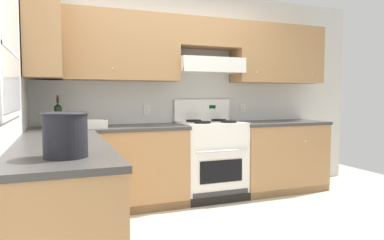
{
  "coord_description": "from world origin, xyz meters",
  "views": [
    {
      "loc": [
        -1.25,
        -2.59,
        1.24
      ],
      "look_at": [
        0.02,
        0.7,
        1.0
      ],
      "focal_mm": 32.44,
      "sensor_mm": 36.0,
      "label": 1
    }
  ],
  "objects_px": {
    "wine_bottle": "(58,115)",
    "bowl": "(89,125)",
    "stove": "(211,159)",
    "bucket": "(65,134)"
  },
  "relations": [
    {
      "from": "bowl",
      "to": "stove",
      "type": "bearing_deg",
      "value": 3.52
    },
    {
      "from": "stove",
      "to": "wine_bottle",
      "type": "xyz_separation_m",
      "value": [
        -1.74,
        0.07,
        0.57
      ]
    },
    {
      "from": "wine_bottle",
      "to": "bowl",
      "type": "height_order",
      "value": "wine_bottle"
    },
    {
      "from": "stove",
      "to": "bucket",
      "type": "height_order",
      "value": "stove"
    },
    {
      "from": "stove",
      "to": "bucket",
      "type": "xyz_separation_m",
      "value": [
        -1.7,
        -1.85,
        0.56
      ]
    },
    {
      "from": "stove",
      "to": "wine_bottle",
      "type": "distance_m",
      "value": 1.83
    },
    {
      "from": "wine_bottle",
      "to": "bowl",
      "type": "distance_m",
      "value": 0.36
    },
    {
      "from": "wine_bottle",
      "to": "bowl",
      "type": "xyz_separation_m",
      "value": [
        0.3,
        -0.16,
        -0.11
      ]
    },
    {
      "from": "bowl",
      "to": "bucket",
      "type": "xyz_separation_m",
      "value": [
        -0.26,
        -1.76,
        0.1
      ]
    },
    {
      "from": "stove",
      "to": "wine_bottle",
      "type": "bearing_deg",
      "value": 177.68
    }
  ]
}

